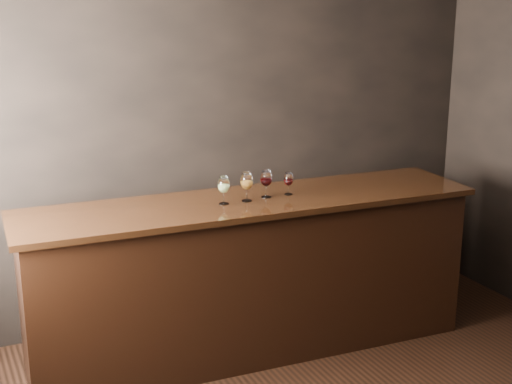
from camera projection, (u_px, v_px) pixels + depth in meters
name	position (u px, v px, depth m)	size (l,w,h in m)	color
room_shell	(311.00, 154.00, 3.77)	(5.02, 4.52, 2.81)	black
bar_counter	(250.00, 279.00, 5.33)	(3.28, 0.71, 1.15)	black
bar_top	(250.00, 202.00, 5.17)	(3.39, 0.79, 0.04)	black
back_bar_shelf	(269.00, 251.00, 6.07)	(2.85, 0.40, 1.03)	black
glass_white	(224.00, 185.00, 5.02)	(0.09, 0.09, 0.20)	white
glass_amber	(247.00, 182.00, 5.09)	(0.09, 0.09, 0.21)	white
glass_red_a	(266.00, 179.00, 5.19)	(0.09, 0.09, 0.21)	white
glass_red_b	(289.00, 180.00, 5.27)	(0.07, 0.07, 0.17)	white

